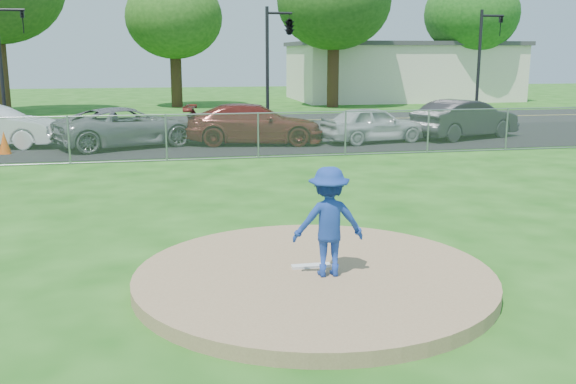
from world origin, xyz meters
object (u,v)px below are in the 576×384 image
tree_center (174,5)px  parked_car_gray (128,127)px  traffic_cone (4,142)px  parked_car_charcoal (465,119)px  traffic_signal_right (484,55)px  traffic_signal_center (287,28)px  parked_car_pearl (373,124)px  commercial_building (401,71)px  pitcher (329,222)px  parked_car_darkred (254,124)px  traffic_signal_left (5,55)px  tree_far_right (472,2)px

tree_center → parked_car_gray: 19.38m
traffic_cone → parked_car_charcoal: parked_car_charcoal is taller
traffic_signal_right → traffic_signal_center: bearing=-180.0°
traffic_cone → parked_car_pearl: bearing=1.7°
traffic_signal_right → parked_car_charcoal: traffic_signal_right is taller
traffic_signal_right → parked_car_gray: (-17.59, -6.36, -2.62)m
commercial_building → pitcher: 41.34m
parked_car_gray → parked_car_darkred: size_ratio=1.00×
traffic_cone → traffic_signal_left: bearing=99.8°
commercial_building → tree_far_right: tree_far_right is taller
commercial_building → parked_car_gray: 29.61m
parked_car_gray → commercial_building: bearing=-63.1°
tree_center → traffic_signal_center: 13.12m
parked_car_pearl → tree_center: bearing=8.3°
parked_car_gray → parked_car_charcoal: (13.49, -0.15, 0.05)m
traffic_signal_right → parked_car_pearl: 11.12m
parked_car_gray → parked_car_darkred: bearing=-114.4°
traffic_signal_right → parked_car_charcoal: (-4.10, -6.51, -2.57)m
tree_far_right → traffic_cone: tree_far_right is taller
commercial_building → parked_car_darkred: 26.90m
tree_center → traffic_signal_right: (15.24, -12.00, -3.11)m
commercial_building → parked_car_gray: size_ratio=3.11×
traffic_signal_right → traffic_cone: traffic_signal_right is taller
commercial_building → tree_center: size_ratio=1.67×
commercial_building → tree_center: (-17.00, -4.00, 4.31)m
commercial_building → traffic_signal_right: size_ratio=2.93×
traffic_signal_right → pitcher: size_ratio=3.46×
traffic_cone → parked_car_gray: size_ratio=0.15×
parked_car_charcoal → tree_center: bearing=10.2°
tree_far_right → traffic_signal_right: 14.69m
traffic_cone → traffic_signal_center: bearing=32.8°
parked_car_darkred → tree_center: bearing=16.7°
traffic_signal_center → commercial_building: bearing=53.1°
parked_car_darkred → parked_car_charcoal: size_ratio=1.11×
tree_far_right → traffic_signal_center: bearing=-141.0°
tree_far_right → parked_car_darkred: tree_far_right is taller
commercial_building → parked_car_darkred: size_ratio=3.11×
traffic_signal_center → pitcher: size_ratio=3.46×
commercial_building → parked_car_darkred: bearing=-123.0°
traffic_signal_center → tree_far_right: bearing=39.0°
commercial_building → tree_far_right: size_ratio=1.53×
parked_car_charcoal → tree_far_right: bearing=-47.7°
parked_car_darkred → traffic_signal_right: bearing=-53.6°
pitcher → tree_far_right: bearing=-116.2°
traffic_signal_right → parked_car_charcoal: 8.11m
tree_far_right → parked_car_gray: (-23.35, -19.36, -6.32)m
traffic_signal_left → parked_car_darkred: (10.15, -6.54, -2.59)m
parked_car_gray → traffic_signal_left: bearing=18.2°
tree_far_right → traffic_signal_right: size_ratio=1.92×
traffic_cone → parked_car_pearl: size_ratio=0.19×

